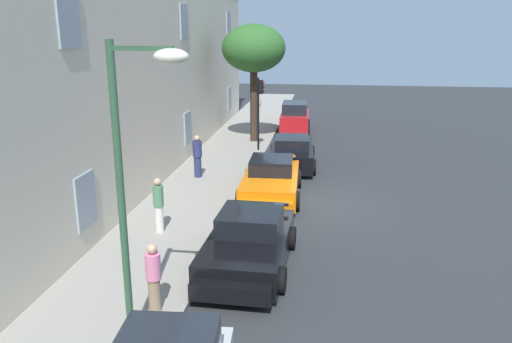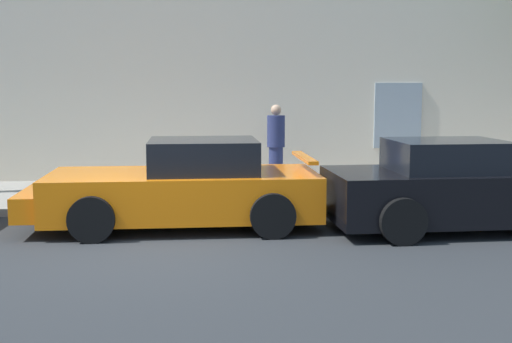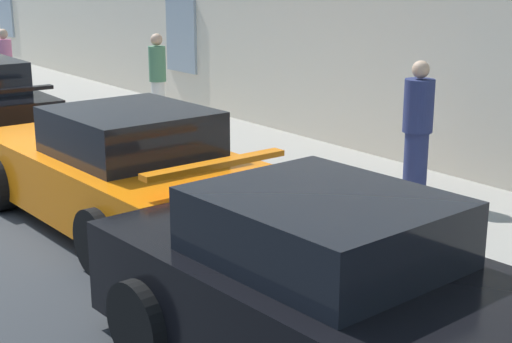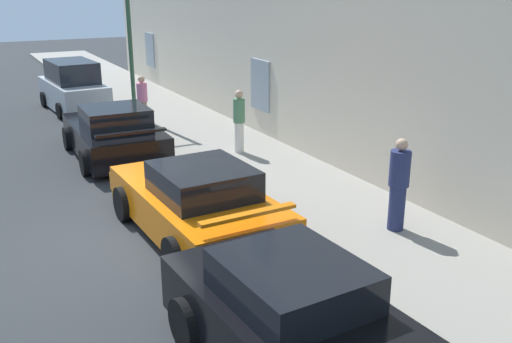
# 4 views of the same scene
# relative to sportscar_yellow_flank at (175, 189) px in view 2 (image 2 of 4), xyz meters

# --- Properties ---
(ground_plane) EXTENTS (80.00, 80.00, 0.00)m
(ground_plane) POSITION_rel_sportscar_yellow_flank_xyz_m (-0.32, -1.54, -0.62)
(ground_plane) COLOR #2B2D30
(sidewalk) EXTENTS (60.00, 3.45, 0.14)m
(sidewalk) POSITION_rel_sportscar_yellow_flank_xyz_m (-0.32, 2.73, -0.55)
(sidewalk) COLOR gray
(sidewalk) RESTS_ON ground
(sportscar_yellow_flank) EXTENTS (4.77, 2.31, 1.43)m
(sportscar_yellow_flank) POSITION_rel_sportscar_yellow_flank_xyz_m (0.00, 0.00, 0.00)
(sportscar_yellow_flank) COLOR orange
(sportscar_yellow_flank) RESTS_ON ground
(sportscar_white_middle) EXTENTS (4.83, 2.26, 1.44)m
(sportscar_white_middle) POSITION_rel_sportscar_yellow_flank_xyz_m (4.81, -0.46, 0.00)
(sportscar_white_middle) COLOR black
(sportscar_white_middle) RESTS_ON ground
(pedestrian_admiring) EXTENTS (0.51, 0.51, 1.75)m
(pedestrian_admiring) POSITION_rel_sportscar_yellow_flank_xyz_m (1.96, 3.24, 0.41)
(pedestrian_admiring) COLOR navy
(pedestrian_admiring) RESTS_ON sidewalk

